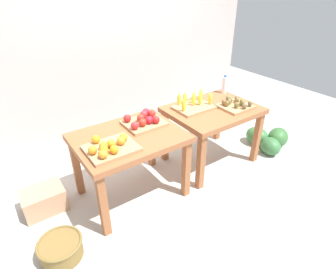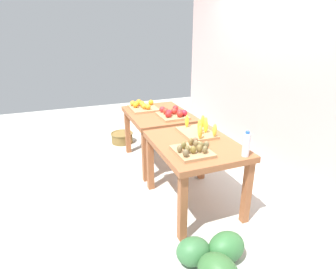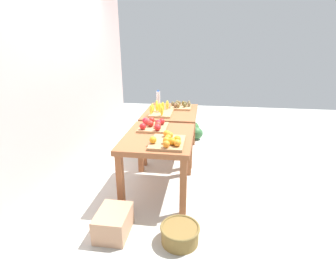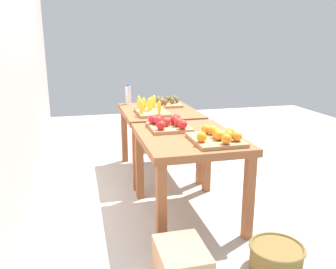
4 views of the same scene
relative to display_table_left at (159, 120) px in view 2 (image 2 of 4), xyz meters
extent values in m
plane|color=#B6B8AF|center=(0.56, 0.00, -0.62)|extent=(8.00, 8.00, 0.00)
cube|color=#CCAAA6|center=(0.56, 1.35, 0.88)|extent=(4.40, 0.12, 3.00)
cube|color=#975733|center=(0.00, 0.00, 0.08)|extent=(1.04, 0.80, 0.06)
cube|color=#975733|center=(-0.46, -0.34, -0.29)|extent=(0.07, 0.07, 0.67)
cube|color=#975733|center=(0.46, -0.34, -0.29)|extent=(0.07, 0.07, 0.67)
cube|color=#975733|center=(-0.46, 0.34, -0.29)|extent=(0.07, 0.07, 0.67)
cube|color=#975733|center=(0.46, 0.34, -0.29)|extent=(0.07, 0.07, 0.67)
cube|color=#975733|center=(1.12, 0.00, 0.08)|extent=(1.04, 0.80, 0.06)
cube|color=#975733|center=(0.66, -0.34, -0.29)|extent=(0.07, 0.07, 0.67)
cube|color=#975733|center=(1.58, -0.34, -0.29)|extent=(0.07, 0.07, 0.67)
cube|color=#975733|center=(0.66, 0.34, -0.29)|extent=(0.07, 0.07, 0.67)
cube|color=#975733|center=(1.58, 0.34, -0.29)|extent=(0.07, 0.07, 0.67)
cube|color=tan|center=(-0.25, -0.14, 0.12)|extent=(0.44, 0.36, 0.03)
sphere|color=orange|center=(-0.37, -0.26, 0.17)|extent=(0.10, 0.10, 0.08)
sphere|color=orange|center=(-0.42, -0.16, 0.17)|extent=(0.11, 0.11, 0.08)
sphere|color=orange|center=(-0.11, -0.11, 0.17)|extent=(0.10, 0.10, 0.08)
sphere|color=orange|center=(-0.32, 0.00, 0.17)|extent=(0.10, 0.10, 0.08)
sphere|color=orange|center=(-0.24, -0.15, 0.17)|extent=(0.09, 0.09, 0.08)
sphere|color=orange|center=(-0.26, -0.25, 0.17)|extent=(0.08, 0.08, 0.08)
sphere|color=orange|center=(-0.31, -0.14, 0.17)|extent=(0.10, 0.10, 0.08)
sphere|color=orange|center=(-0.15, -0.15, 0.17)|extent=(0.10, 0.10, 0.08)
sphere|color=orange|center=(-0.34, -0.21, 0.17)|extent=(0.09, 0.09, 0.08)
cube|color=tan|center=(0.24, 0.11, 0.12)|extent=(0.40, 0.34, 0.03)
sphere|color=red|center=(0.18, 0.04, 0.18)|extent=(0.09, 0.09, 0.08)
sphere|color=red|center=(0.29, 0.19, 0.18)|extent=(0.11, 0.11, 0.08)
sphere|color=red|center=(0.09, 0.03, 0.18)|extent=(0.11, 0.11, 0.08)
sphere|color=red|center=(0.22, 0.14, 0.18)|extent=(0.10, 0.10, 0.08)
sphere|color=red|center=(0.27, 0.05, 0.18)|extent=(0.09, 0.09, 0.08)
sphere|color=red|center=(0.34, 0.23, 0.18)|extent=(0.09, 0.09, 0.08)
sphere|color=red|center=(0.33, 0.01, 0.18)|extent=(0.09, 0.09, 0.08)
sphere|color=red|center=(0.37, 0.16, 0.18)|extent=(0.10, 0.10, 0.08)
sphere|color=red|center=(0.10, 0.21, 0.18)|extent=(0.10, 0.10, 0.08)
cube|color=tan|center=(0.92, 0.12, 0.12)|extent=(0.44, 0.32, 0.03)
ellipsoid|color=yellow|center=(1.00, 0.11, 0.21)|extent=(0.05, 0.06, 0.14)
ellipsoid|color=yellow|center=(0.98, 0.19, 0.21)|extent=(0.06, 0.05, 0.14)
ellipsoid|color=yellow|center=(0.93, 0.14, 0.21)|extent=(0.05, 0.05, 0.14)
ellipsoid|color=yellow|center=(0.80, 0.25, 0.21)|extent=(0.06, 0.06, 0.14)
ellipsoid|color=yellow|center=(1.11, 0.06, 0.21)|extent=(0.06, 0.06, 0.14)
ellipsoid|color=yellow|center=(0.74, 0.08, 0.21)|extent=(0.06, 0.06, 0.14)
ellipsoid|color=yellow|center=(0.88, 0.24, 0.21)|extent=(0.06, 0.06, 0.14)
ellipsoid|color=yellow|center=(1.11, 0.22, 0.21)|extent=(0.05, 0.04, 0.14)
cube|color=tan|center=(1.34, -0.14, 0.12)|extent=(0.36, 0.32, 0.03)
ellipsoid|color=brown|center=(1.35, 0.00, 0.17)|extent=(0.07, 0.07, 0.07)
ellipsoid|color=brown|center=(1.38, -0.21, 0.17)|extent=(0.07, 0.06, 0.07)
ellipsoid|color=brown|center=(1.45, -0.26, 0.17)|extent=(0.07, 0.07, 0.07)
ellipsoid|color=brown|center=(1.44, -0.06, 0.17)|extent=(0.07, 0.07, 0.07)
ellipsoid|color=brown|center=(1.34, -0.05, 0.17)|extent=(0.07, 0.07, 0.07)
ellipsoid|color=brown|center=(1.28, -0.20, 0.17)|extent=(0.07, 0.07, 0.07)
ellipsoid|color=brown|center=(1.23, -0.05, 0.17)|extent=(0.07, 0.07, 0.07)
ellipsoid|color=brown|center=(1.29, -0.08, 0.17)|extent=(0.07, 0.07, 0.07)
ellipsoid|color=brown|center=(1.34, -0.27, 0.17)|extent=(0.07, 0.07, 0.07)
ellipsoid|color=brown|center=(1.41, -0.17, 0.17)|extent=(0.07, 0.07, 0.07)
ellipsoid|color=olive|center=(1.40, -0.10, 0.17)|extent=(0.07, 0.07, 0.07)
ellipsoid|color=brown|center=(1.23, -0.10, 0.17)|extent=(0.07, 0.07, 0.07)
cylinder|color=silver|center=(1.57, 0.28, 0.21)|extent=(0.07, 0.07, 0.22)
cylinder|color=blue|center=(1.57, 0.28, 0.33)|extent=(0.04, 0.04, 0.02)
ellipsoid|color=#346E39|center=(1.93, -0.10, -0.50)|extent=(0.28, 0.35, 0.25)
ellipsoid|color=#366C3B|center=(1.87, -0.37, -0.51)|extent=(0.27, 0.31, 0.23)
cylinder|color=brown|center=(-0.87, -0.35, -0.54)|extent=(0.35, 0.35, 0.16)
torus|color=brown|center=(-0.87, -0.35, -0.46)|extent=(0.37, 0.37, 0.02)
cube|color=tan|center=(-0.85, 0.30, -0.50)|extent=(0.40, 0.30, 0.24)
camera|label=1|loc=(-1.02, -2.11, 1.44)|focal=29.46mm
camera|label=2|loc=(3.42, -1.20, 1.19)|focal=29.46mm
camera|label=3|loc=(-2.88, -0.52, 1.18)|focal=28.38mm
camera|label=4|loc=(-2.73, 0.86, 0.87)|focal=38.30mm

